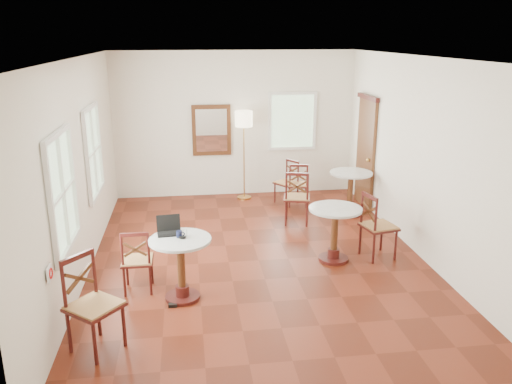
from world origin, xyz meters
TOP-DOWN VIEW (x-y plane):
  - ground at (0.00, 0.00)m, footprint 7.00×7.00m
  - room_shell at (-0.06, 0.27)m, footprint 5.02×7.02m
  - cafe_table_near at (-1.15, -1.04)m, footprint 0.79×0.79m
  - cafe_table_mid at (1.13, -0.13)m, footprint 0.79×0.79m
  - cafe_table_back at (2.00, 1.85)m, footprint 0.79×0.79m
  - chair_near_a at (-1.73, -0.75)m, footprint 0.41×0.41m
  - chair_near_b at (-2.09, -2.05)m, footprint 0.70×0.70m
  - chair_mid_a at (0.91, 1.52)m, footprint 0.55×0.55m
  - chair_mid_b at (1.81, -0.11)m, footprint 0.56×0.56m
  - chair_back_a at (1.15, 2.52)m, footprint 0.47×0.47m
  - chair_back_b at (0.97, 2.74)m, footprint 0.56×0.56m
  - floor_lamp at (0.14, 3.15)m, footprint 0.36×0.36m
  - laptop at (-1.29, -0.82)m, footprint 0.33×0.28m
  - mouse at (-1.12, -1.05)m, footprint 0.11×0.08m
  - navy_mug at (-1.15, -0.99)m, footprint 0.11×0.07m
  - water_glass at (-1.08, -0.97)m, footprint 0.05×0.05m
  - power_adapter at (-1.27, -1.25)m, footprint 0.11×0.07m

SIDE VIEW (x-z plane):
  - ground at x=0.00m, z-range 0.00..0.00m
  - power_adapter at x=-1.27m, z-range 0.00..0.04m
  - chair_back_b at x=0.97m, z-range 0.00..0.87m
  - chair_back_a at x=1.15m, z-range 0.00..0.88m
  - chair_near_a at x=-1.73m, z-range 0.00..0.88m
  - chair_mid_a at x=0.91m, z-range 0.00..0.99m
  - chair_mid_b at x=1.81m, z-range 0.00..1.02m
  - cafe_table_near at x=-1.15m, z-range 0.10..0.94m
  - cafe_table_back at x=2.00m, z-range 0.10..0.94m
  - cafe_table_mid at x=1.13m, z-range 0.10..0.94m
  - chair_near_b at x=-2.09m, z-range 0.00..1.07m
  - mouse at x=-1.12m, z-range 0.84..0.87m
  - navy_mug at x=-1.15m, z-range 0.84..0.92m
  - water_glass at x=-1.08m, z-range 0.84..0.93m
  - laptop at x=-1.29m, z-range 0.78..1.00m
  - floor_lamp at x=0.14m, z-range 0.64..2.47m
  - room_shell at x=-0.06m, z-range 0.38..3.39m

